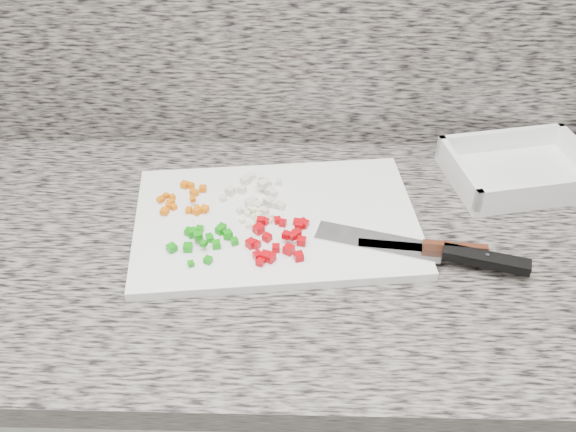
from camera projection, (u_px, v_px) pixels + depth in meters
cabinet at (271, 411)px, 1.33m from camera, size 3.92×0.62×0.86m
countertop at (266, 250)px, 1.04m from camera, size 3.96×0.64×0.04m
cutting_board at (276, 221)px, 1.06m from camera, size 0.49×0.36×0.02m
carrot_pile at (184, 200)px, 1.08m from camera, size 0.09×0.09×0.02m
onion_pile at (256, 193)px, 1.09m from camera, size 0.11×0.11×0.02m
green_pepper_pile at (205, 239)px, 1.00m from camera, size 0.11×0.10×0.02m
red_pepper_pile at (278, 239)px, 1.00m from camera, size 0.10×0.11×0.02m
garlic_pile at (256, 215)px, 1.05m from camera, size 0.06×0.05×0.01m
chef_knife at (448, 253)px, 0.98m from camera, size 0.32×0.12×0.02m
paring_knife at (438, 247)px, 0.99m from camera, size 0.20×0.04×0.02m
tray at (519, 171)px, 1.15m from camera, size 0.28×0.23×0.05m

